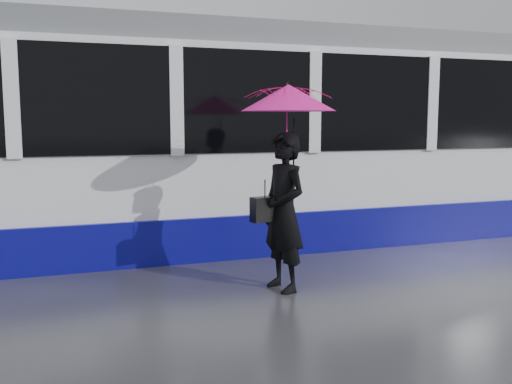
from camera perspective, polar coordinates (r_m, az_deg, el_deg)
name	(u,v)px	position (r m, az deg, el deg)	size (l,w,h in m)	color
ground	(149,295)	(6.59, -10.62, -10.12)	(90.00, 90.00, 0.00)	#2A2A2F
rails	(124,248)	(8.99, -13.07, -5.44)	(34.00, 1.51, 0.02)	#3F3D38
tram	(193,140)	(8.97, -6.31, 5.18)	(26.00, 2.56, 3.35)	white
woman	(284,212)	(6.50, 2.77, -2.02)	(0.66, 0.43, 1.81)	black
umbrella	(288,116)	(6.43, 3.25, 7.55)	(1.28, 1.28, 1.23)	#FF1597
handbag	(265,209)	(6.43, 0.89, -1.72)	(0.35, 0.21, 0.46)	black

